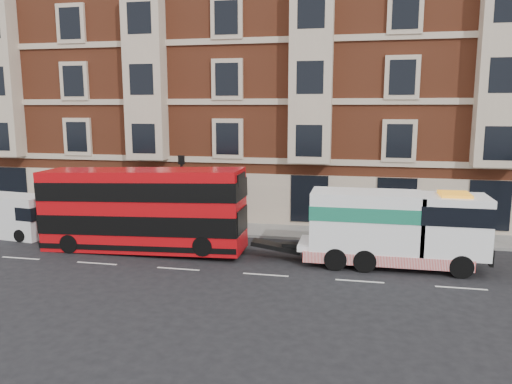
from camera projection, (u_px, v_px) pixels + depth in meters
ground at (266, 275)px, 21.62m from camera, size 120.00×120.00×0.00m
sidewalk at (289, 232)px, 28.84m from camera, size 90.00×3.00×0.15m
victorian_terrace at (313, 65)px, 34.31m from camera, size 45.00×12.00×20.40m
lamp_post_west at (182, 187)px, 28.34m from camera, size 0.35×0.15×4.35m
double_decker_bus at (142, 209)px, 24.82m from camera, size 10.25×2.35×4.15m
tow_truck at (392, 228)px, 22.49m from camera, size 8.20×2.42×3.42m
box_van at (11, 216)px, 28.00m from camera, size 4.71×2.41×2.34m
pedestrian at (45, 209)px, 30.91m from camera, size 0.59×0.40×1.58m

